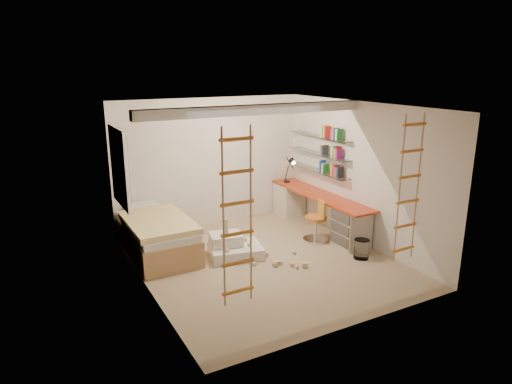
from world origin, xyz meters
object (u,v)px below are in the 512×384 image
swivel_chair (316,226)px  play_platform (233,248)px  desk (318,210)px  bed (157,235)px

swivel_chair → play_platform: swivel_chair is taller
desk → swivel_chair: bearing=-128.2°
desk → bed: bearing=173.5°
desk → bed: size_ratio=1.40×
desk → play_platform: size_ratio=2.76×
desk → bed: (-3.20, 0.36, -0.07)m
desk → play_platform: 2.13m
desk → play_platform: (-2.08, -0.39, -0.25)m
swivel_chair → play_platform: 1.69m
bed → play_platform: bed is taller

